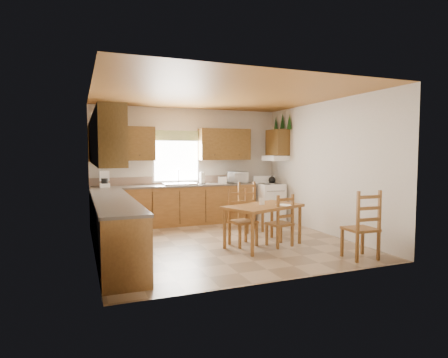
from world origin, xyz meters
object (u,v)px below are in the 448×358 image
object	(u,v)px
stove	(269,202)
chair_far_left	(243,218)
microwave	(238,177)
chair_near_right	(360,224)
chair_far_right	(251,207)
dining_table	(263,226)
chair_near_left	(279,220)

from	to	relation	value
stove	chair_far_left	world-z (taller)	chair_far_left
microwave	chair_near_right	distance (m)	3.80
chair_near_right	chair_far_right	world-z (taller)	chair_near_right
stove	dining_table	world-z (taller)	stove
dining_table	chair_near_left	xyz separation A→B (m)	(0.28, -0.09, 0.09)
microwave	chair_near_right	xyz separation A→B (m)	(0.47, -3.73, -0.52)
dining_table	chair_far_right	distance (m)	1.27
stove	dining_table	distance (m)	2.55
microwave	chair_far_left	world-z (taller)	microwave
stove	chair_near_left	world-z (taller)	chair_near_left
chair_near_right	chair_far_left	distance (m)	1.98
microwave	chair_far_right	world-z (taller)	microwave
microwave	chair_near_left	distance (m)	2.66
chair_far_left	chair_far_right	xyz separation A→B (m)	(0.65, 1.03, 0.02)
chair_near_right	chair_far_left	bearing A→B (deg)	-43.10
dining_table	chair_near_right	world-z (taller)	chair_near_right
chair_near_right	chair_far_right	size ratio (longest dim) A/B	1.05
microwave	chair_far_left	bearing A→B (deg)	-95.59
dining_table	chair_far_left	xyz separation A→B (m)	(-0.31, 0.18, 0.13)
chair_near_left	chair_far_left	xyz separation A→B (m)	(-0.59, 0.27, 0.04)
stove	dining_table	bearing A→B (deg)	-121.75
stove	chair_far_right	distance (m)	1.38
microwave	chair_far_left	size ratio (longest dim) A/B	0.45
microwave	chair_far_right	distance (m)	1.41
microwave	chair_near_left	xyz separation A→B (m)	(-0.31, -2.58, -0.59)
chair_near_right	dining_table	bearing A→B (deg)	-46.64
stove	chair_near_left	xyz separation A→B (m)	(-1.03, -2.28, 0.02)
microwave	chair_near_left	world-z (taller)	microwave
microwave	dining_table	distance (m)	2.65
dining_table	chair_near_right	xyz separation A→B (m)	(1.06, -1.25, 0.17)
chair_far_right	stove	bearing A→B (deg)	39.97
microwave	chair_far_left	xyz separation A→B (m)	(-0.90, -2.31, -0.56)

